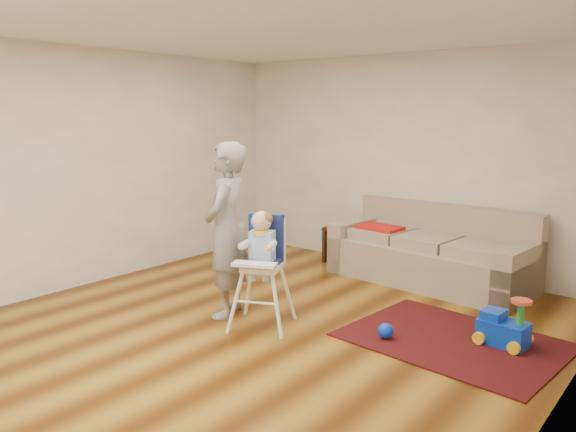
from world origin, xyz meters
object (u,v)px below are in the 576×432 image
Objects in this scene: adult at (226,230)px; ride_on_toy at (504,320)px; high_chair at (262,271)px; toy_ball at (386,331)px; side_table at (346,244)px; sofa at (429,245)px.

ride_on_toy is at bearing 84.42° from adult.
ride_on_toy is at bearing 2.10° from high_chair.
high_chair is at bearing -158.31° from toy_ball.
ride_on_toy is 2.15m from high_chair.
side_table is at bearing 154.55° from ride_on_toy.
adult is (-2.39, -0.91, 0.62)m from ride_on_toy.
ride_on_toy reaches higher than toy_ball.
toy_ball is at bearing 78.10° from adult.
ride_on_toy is 3.14× the size of toy_ball.
sofa is 2.17× the size of high_chair.
high_chair is 0.57m from adult.
adult is at bearing -165.35° from toy_ball.
sofa is 1.31m from side_table.
side_table is at bearing 176.17° from sofa.
toy_ball is 1.77m from adult.
sofa is 5.05× the size of side_table.
high_chair reaches higher than side_table.
sofa reaches higher than toy_ball.
adult is (-1.54, -0.40, 0.77)m from toy_ball.
high_chair is at bearing -148.66° from ride_on_toy.
high_chair is at bearing -100.04° from sofa.
side_table is 2.52m from adult.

